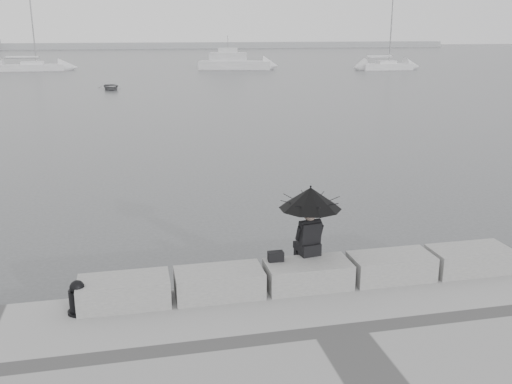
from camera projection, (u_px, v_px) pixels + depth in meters
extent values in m
plane|color=#404244|center=(300.00, 300.00, 11.42)|extent=(360.00, 360.00, 0.00)
cube|color=slate|center=(124.00, 292.00, 10.08)|extent=(1.60, 0.80, 0.50)
cube|color=slate|center=(219.00, 283.00, 10.43)|extent=(1.60, 0.80, 0.50)
cube|color=slate|center=(308.00, 275.00, 10.79)|extent=(1.60, 0.80, 0.50)
cube|color=slate|center=(391.00, 267.00, 11.14)|extent=(1.60, 0.80, 0.50)
cube|color=slate|center=(469.00, 260.00, 11.49)|extent=(1.60, 0.80, 0.50)
sphere|color=#726056|center=(310.00, 216.00, 10.92)|extent=(0.21, 0.21, 0.21)
cylinder|color=black|center=(310.00, 213.00, 10.89)|extent=(0.02, 0.02, 1.00)
cone|color=black|center=(310.00, 198.00, 10.81)|extent=(1.20, 1.20, 0.41)
sphere|color=black|center=(311.00, 186.00, 10.74)|extent=(0.04, 0.04, 0.04)
cube|color=black|center=(276.00, 256.00, 10.76)|extent=(0.29, 0.17, 0.19)
cylinder|color=black|center=(79.00, 312.00, 9.84)|extent=(0.39, 0.39, 0.06)
cylinder|color=black|center=(78.00, 302.00, 9.78)|extent=(0.31, 0.31, 0.44)
sphere|color=black|center=(77.00, 287.00, 9.71)|extent=(0.25, 0.25, 0.25)
cube|color=#989A9D|center=(138.00, 46.00, 156.69)|extent=(180.00, 6.00, 1.60)
cube|color=silver|center=(33.00, 68.00, 74.06)|extent=(7.94, 2.61, 0.90)
cube|color=silver|center=(32.00, 63.00, 73.90)|extent=(2.80, 1.67, 0.50)
cylinder|color=gray|center=(27.00, 16.00, 72.29)|extent=(0.16, 0.16, 12.00)
cylinder|color=gray|center=(32.00, 58.00, 73.72)|extent=(4.43, 0.22, 0.10)
cube|color=silver|center=(386.00, 67.00, 75.86)|extent=(6.86, 2.47, 0.90)
cube|color=silver|center=(386.00, 62.00, 75.70)|extent=(2.41, 1.63, 0.50)
cylinder|color=gray|center=(389.00, 16.00, 74.08)|extent=(0.16, 0.16, 12.00)
cylinder|color=gray|center=(386.00, 57.00, 75.52)|extent=(3.85, 0.14, 0.10)
cube|color=silver|center=(235.00, 66.00, 76.64)|extent=(9.96, 5.59, 1.20)
cube|color=silver|center=(235.00, 57.00, 76.33)|extent=(5.23, 3.56, 1.20)
cube|color=silver|center=(235.00, 50.00, 76.09)|extent=(2.77, 2.25, 0.60)
cylinder|color=gray|center=(235.00, 42.00, 75.78)|extent=(0.08, 0.08, 1.60)
imported|color=gray|center=(111.00, 87.00, 50.99)|extent=(3.12, 1.72, 0.50)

